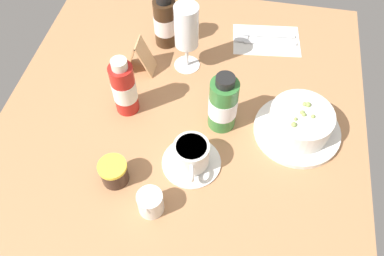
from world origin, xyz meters
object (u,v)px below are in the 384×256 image
object	(u,v)px
sauce_bottle_red	(124,88)
cutlery_setting	(265,39)
sauce_bottle_brown	(165,22)
jam_jar	(114,172)
wine_glass	(187,29)
menu_card	(139,56)
creamer_jug	(150,203)
coffee_cup	(191,156)
porridge_bowl	(299,123)
sauce_bottle_green	(223,104)

from	to	relation	value
sauce_bottle_red	cutlery_setting	bearing A→B (deg)	-45.60
sauce_bottle_red	sauce_bottle_brown	distance (cm)	23.98
sauce_bottle_red	jam_jar	bearing A→B (deg)	-171.78
wine_glass	menu_card	size ratio (longest dim) A/B	1.94
creamer_jug	coffee_cup	bearing A→B (deg)	-26.68
sauce_bottle_brown	menu_card	distance (cm)	11.96
porridge_bowl	menu_card	world-z (taller)	menu_card
coffee_cup	sauce_bottle_red	world-z (taller)	sauce_bottle_red
sauce_bottle_brown	menu_card	bearing A→B (deg)	159.52
cutlery_setting	porridge_bowl	bearing A→B (deg)	-161.93
coffee_cup	sauce_bottle_brown	size ratio (longest dim) A/B	0.85
coffee_cup	sauce_bottle_brown	distance (cm)	38.50
porridge_bowl	sauce_bottle_red	bearing A→B (deg)	90.32
sauce_bottle_green	sauce_bottle_brown	world-z (taller)	sauce_bottle_green
cutlery_setting	creamer_jug	bearing A→B (deg)	161.07
coffee_cup	sauce_bottle_red	xyz separation A→B (cm)	(12.17, 17.50, 3.91)
porridge_bowl	cutlery_setting	distance (cm)	30.65
porridge_bowl	sauce_bottle_brown	xyz separation A→B (cm)	(23.45, 35.37, 3.32)
creamer_jug	wine_glass	xyz separation A→B (cm)	(40.09, 0.61, 8.91)
sauce_bottle_red	sauce_bottle_brown	size ratio (longest dim) A/B	1.03
coffee_cup	sauce_bottle_green	distance (cm)	13.33
jam_jar	menu_card	distance (cm)	31.54
cutlery_setting	sauce_bottle_green	xyz separation A→B (cm)	(-29.50, 7.61, 6.59)
porridge_bowl	coffee_cup	bearing A→B (deg)	119.63
porridge_bowl	wine_glass	bearing A→B (deg)	60.50
porridge_bowl	sauce_bottle_brown	world-z (taller)	sauce_bottle_brown
wine_glass	jam_jar	xyz separation A→B (cm)	(-34.92, 8.30, -8.91)
coffee_cup	jam_jar	bearing A→B (deg)	113.84
creamer_jug	sauce_bottle_brown	bearing A→B (deg)	9.22
sauce_bottle_brown	menu_card	size ratio (longest dim) A/B	1.62
porridge_bowl	menu_card	size ratio (longest dim) A/B	2.08
cutlery_setting	coffee_cup	bearing A→B (deg)	163.42
cutlery_setting	menu_card	bearing A→B (deg)	118.88
porridge_bowl	sauce_bottle_brown	bearing A→B (deg)	56.46
cutlery_setting	menu_card	distance (cm)	34.57
coffee_cup	menu_card	bearing A→B (deg)	35.53
coffee_cup	sauce_bottle_green	world-z (taller)	sauce_bottle_green
creamer_jug	porridge_bowl	bearing A→B (deg)	-48.94
sauce_bottle_red	coffee_cup	bearing A→B (deg)	-124.81
wine_glass	sauce_bottle_brown	bearing A→B (deg)	43.63
wine_glass	menu_card	distance (cm)	13.76
cutlery_setting	menu_card	xyz separation A→B (cm)	(-16.56, 30.03, 4.31)
porridge_bowl	cutlery_setting	size ratio (longest dim) A/B	1.01
porridge_bowl	sauce_bottle_green	distance (cm)	17.42
creamer_jug	sauce_bottle_brown	world-z (taller)	sauce_bottle_brown
porridge_bowl	wine_glass	distance (cm)	33.52
sauce_bottle_brown	wine_glass	bearing A→B (deg)	-136.37
porridge_bowl	cutlery_setting	xyz separation A→B (cm)	(28.99, 9.46, -3.16)
cutlery_setting	creamer_jug	xyz separation A→B (cm)	(-53.08, 18.20, 2.51)
jam_jar	sauce_bottle_red	world-z (taller)	sauce_bottle_red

